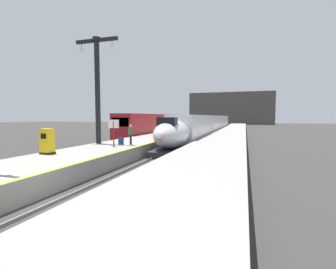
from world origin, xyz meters
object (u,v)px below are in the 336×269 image
at_px(regional_train_adjacent, 167,123).
at_px(station_column_mid, 97,80).
at_px(highspeed_train_main, 210,124).
at_px(ticket_machine_yellow, 47,142).
at_px(passenger_near_edge, 131,133).
at_px(rolling_suitcase, 121,141).
at_px(departure_info_board, 114,128).

xyz_separation_m(regional_train_adjacent, station_column_mid, (2.20, -26.06, 4.39)).
bearing_deg(highspeed_train_main, ticket_machine_yellow, -99.48).
xyz_separation_m(station_column_mid, passenger_near_edge, (3.16, -0.10, -4.48)).
distance_m(highspeed_train_main, rolling_suitcase, 27.53).
distance_m(rolling_suitcase, ticket_machine_yellow, 6.27).
distance_m(station_column_mid, passenger_near_edge, 5.48).
relative_size(regional_train_adjacent, passenger_near_edge, 21.66).
bearing_deg(station_column_mid, rolling_suitcase, -5.26).
xyz_separation_m(highspeed_train_main, departure_info_board, (-3.34, -28.88, 0.60)).
bearing_deg(regional_train_adjacent, station_column_mid, -85.18).
bearing_deg(ticket_machine_yellow, highspeed_train_main, 80.52).
distance_m(highspeed_train_main, regional_train_adjacent, 8.17).
bearing_deg(passenger_near_edge, regional_train_adjacent, 101.57).
height_order(rolling_suitcase, departure_info_board, departure_info_board).
distance_m(station_column_mid, departure_info_board, 5.05).
bearing_deg(ticket_machine_yellow, rolling_suitcase, 71.69).
bearing_deg(departure_info_board, passenger_near_edge, 70.52).
height_order(highspeed_train_main, station_column_mid, station_column_mid).
bearing_deg(departure_info_board, highspeed_train_main, 83.40).
distance_m(highspeed_train_main, ticket_machine_yellow, 33.69).
height_order(regional_train_adjacent, ticket_machine_yellow, regional_train_adjacent).
xyz_separation_m(highspeed_train_main, ticket_machine_yellow, (-5.55, -33.23, -0.17)).
bearing_deg(passenger_near_edge, station_column_mid, 178.24).
xyz_separation_m(station_column_mid, ticket_machine_yellow, (0.35, -6.15, -4.73)).
distance_m(station_column_mid, ticket_machine_yellow, 7.77).
bearing_deg(passenger_near_edge, highspeed_train_main, 84.24).
distance_m(ticket_machine_yellow, departure_info_board, 4.94).
bearing_deg(rolling_suitcase, station_column_mid, 174.74).
relative_size(highspeed_train_main, regional_train_adjacent, 1.55).
bearing_deg(regional_train_adjacent, highspeed_train_main, 7.14).
bearing_deg(rolling_suitcase, ticket_machine_yellow, -108.31).
distance_m(regional_train_adjacent, departure_info_board, 28.27).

